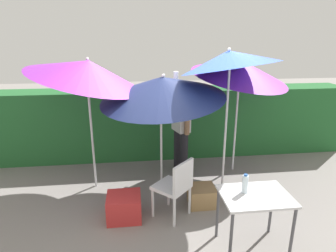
{
  "coord_description": "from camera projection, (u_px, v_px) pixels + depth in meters",
  "views": [
    {
      "loc": [
        -0.54,
        -4.13,
        2.53
      ],
      "look_at": [
        0.0,
        0.3,
        1.1
      ],
      "focal_mm": 30.84,
      "sensor_mm": 36.0,
      "label": 1
    }
  ],
  "objects": [
    {
      "name": "bottle_water",
      "position": [
        245.0,
        184.0,
        3.37
      ],
      "size": [
        0.07,
        0.07,
        0.24
      ],
      "color": "silver",
      "rests_on": "folding_table"
    },
    {
      "name": "crate_cardboard",
      "position": [
        202.0,
        196.0,
        4.45
      ],
      "size": [
        0.4,
        0.38,
        0.29
      ],
      "primitive_type": "cube",
      "color": "#9E7A4C",
      "rests_on": "ground_plane"
    },
    {
      "name": "ground_plane",
      "position": [
        170.0,
        195.0,
        4.74
      ],
      "size": [
        24.0,
        24.0,
        0.0
      ],
      "primitive_type": "plane",
      "color": "gray"
    },
    {
      "name": "hedge_row",
      "position": [
        160.0,
        122.0,
        6.17
      ],
      "size": [
        8.0,
        0.7,
        1.44
      ],
      "primitive_type": "cube",
      "color": "#23602D",
      "rests_on": "ground_plane"
    },
    {
      "name": "folding_table",
      "position": [
        255.0,
        202.0,
        3.38
      ],
      "size": [
        0.8,
        0.6,
        0.74
      ],
      "color": "#4C4C51",
      "rests_on": "ground_plane"
    },
    {
      "name": "chair_plastic",
      "position": [
        176.0,
        185.0,
        4.03
      ],
      "size": [
        0.62,
        0.62,
        0.89
      ],
      "color": "silver",
      "rests_on": "ground_plane"
    },
    {
      "name": "umbrella_orange",
      "position": [
        162.0,
        88.0,
        4.4
      ],
      "size": [
        1.99,
        1.97,
        2.1
      ],
      "color": "silver",
      "rests_on": "ground_plane"
    },
    {
      "name": "umbrella_rainbow",
      "position": [
        229.0,
        60.0,
        4.26
      ],
      "size": [
        1.53,
        1.5,
        2.5
      ],
      "color": "silver",
      "rests_on": "ground_plane"
    },
    {
      "name": "person_vendor",
      "position": [
        181.0,
        125.0,
        5.31
      ],
      "size": [
        0.32,
        0.55,
        1.88
      ],
      "color": "black",
      "rests_on": "ground_plane"
    },
    {
      "name": "umbrella_navy",
      "position": [
        241.0,
        69.0,
        5.08
      ],
      "size": [
        1.79,
        1.76,
        2.33
      ],
      "color": "silver",
      "rests_on": "ground_plane"
    },
    {
      "name": "cooler_box",
      "position": [
        124.0,
        207.0,
        4.1
      ],
      "size": [
        0.48,
        0.43,
        0.36
      ],
      "primitive_type": "cube",
      "color": "red",
      "rests_on": "ground_plane"
    },
    {
      "name": "umbrella_yellow",
      "position": [
        87.0,
        71.0,
        4.47
      ],
      "size": [
        1.85,
        1.82,
        2.4
      ],
      "color": "silver",
      "rests_on": "ground_plane"
    }
  ]
}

